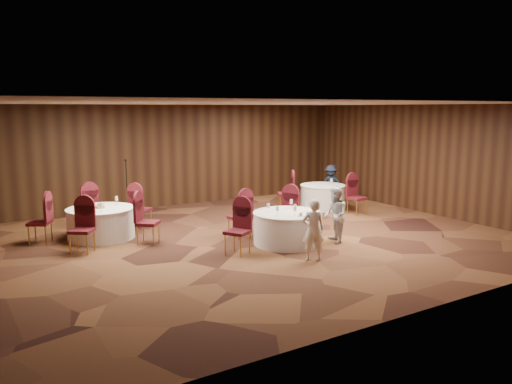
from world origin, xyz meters
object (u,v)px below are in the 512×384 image
table_left (101,223)px  table_right (323,196)px  woman_b (335,215)px  woman_a (313,230)px  man_c (331,184)px  table_main (287,228)px  mic_stand (128,202)px

table_left → table_right: size_ratio=1.14×
woman_b → table_left: bearing=-104.4°
woman_a → woman_b: size_ratio=0.98×
man_c → woman_a: bearing=-75.7°
table_left → woman_a: size_ratio=1.24×
table_left → table_main: bearing=-37.7°
table_main → woman_b: bearing=-25.5°
table_main → man_c: (4.18, 3.48, 0.25)m
table_right → mic_stand: bearing=165.3°
table_main → mic_stand: size_ratio=0.92×
table_right → woman_a: size_ratio=1.09×
table_main → man_c: size_ratio=1.26×
table_left → woman_b: woman_b is taller
mic_stand → man_c: 6.63m
woman_a → man_c: (4.45, 4.80, -0.02)m
table_right → woman_b: (-2.29, -3.30, 0.28)m
mic_stand → man_c: bearing=-7.2°
man_c → mic_stand: bearing=-130.0°
mic_stand → woman_a: mic_stand is taller
mic_stand → woman_a: bearing=-69.3°
mic_stand → man_c: (6.58, -0.84, 0.12)m
table_right → woman_a: (-3.57, -4.13, 0.26)m
table_left → woman_a: bearing=-51.1°
woman_b → man_c: 5.08m
woman_a → woman_b: woman_b is taller
table_right → man_c: 1.13m
table_left → table_right: (6.83, 0.09, 0.00)m
table_main → table_right: size_ratio=1.13×
table_right → table_left: bearing=-179.2°
woman_a → man_c: bearing=-109.8°
table_left → woman_b: (4.55, -3.21, 0.28)m
woman_a → woman_b: (1.28, 0.83, 0.01)m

